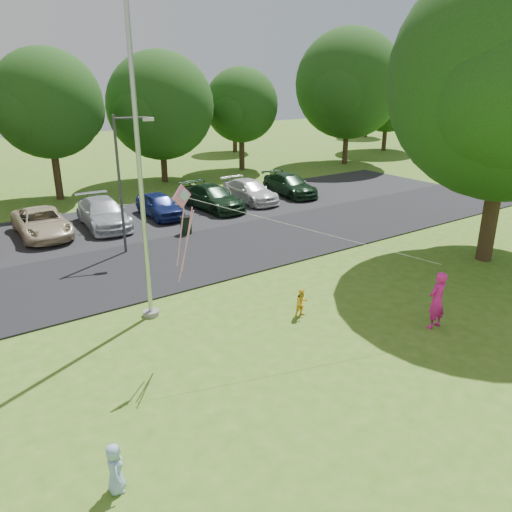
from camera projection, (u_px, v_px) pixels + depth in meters
ground at (342, 349)px, 13.86m from camera, size 120.00×120.00×0.00m
park_road at (190, 257)px, 20.78m from camera, size 60.00×6.00×0.06m
parking_strip at (131, 222)px, 25.78m from camera, size 42.00×7.00×0.06m
flagpole at (141, 186)px, 14.40m from camera, size 0.50×0.50×10.00m
street_lamp at (124, 173)px, 20.23m from camera, size 1.57×0.61×5.73m
trash_can at (186, 226)px, 23.66m from camera, size 0.57×0.57×0.90m
tree_row at (94, 100)px, 31.41m from camera, size 64.35×11.94×10.88m
horizon_trees at (88, 112)px, 40.65m from camera, size 77.46×7.20×7.02m
parked_cars at (122, 210)px, 25.25m from camera, size 23.44×5.10×1.37m
woman at (437, 300)px, 14.78m from camera, size 0.66×0.44×1.79m
child_yellow at (302, 303)px, 15.63m from camera, size 0.46×0.37×0.91m
child_blue at (115, 468)px, 8.99m from camera, size 0.44×0.56×1.00m
kite at (191, 215)px, 12.39m from camera, size 7.04×3.17×2.66m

